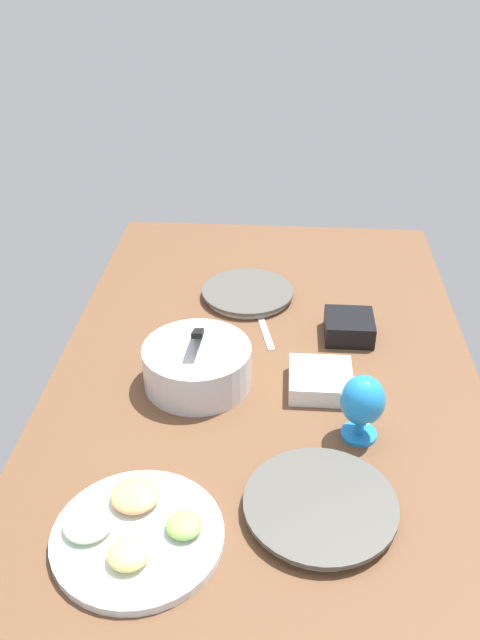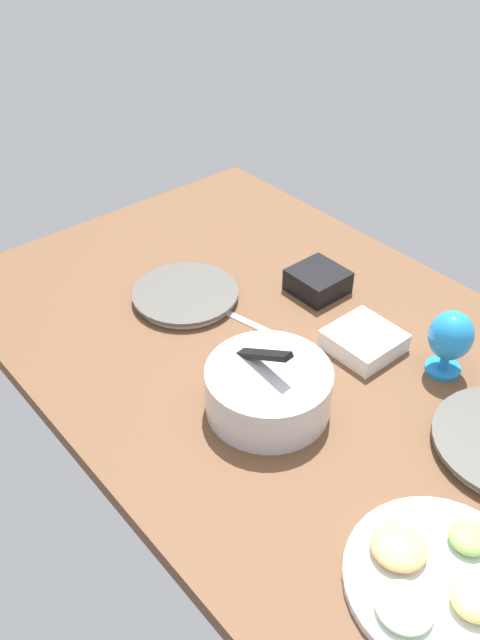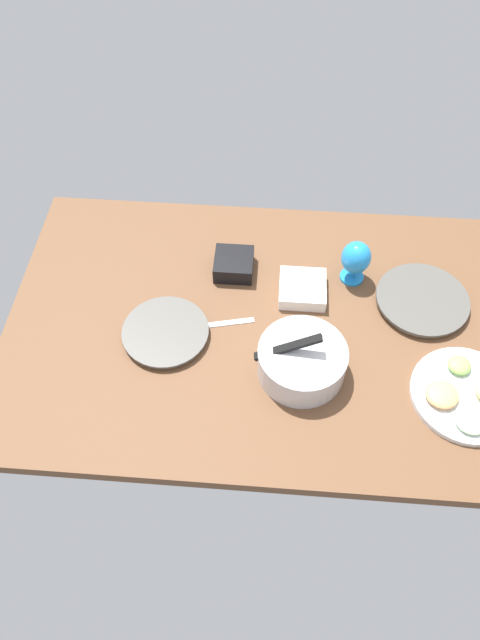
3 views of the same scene
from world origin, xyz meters
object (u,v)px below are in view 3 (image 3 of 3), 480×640
at_px(hurricane_glass_blue, 356,259).
at_px(dinner_plate_right, 166,333).
at_px(square_bowl_black, 234,264).
at_px(dinner_plate_left, 422,301).
at_px(mixing_bowl, 302,360).
at_px(square_bowl_white, 302,288).
at_px(fruit_platter, 465,395).

bearing_deg(hurricane_glass_blue, dinner_plate_right, 25.51).
height_order(dinner_plate_right, square_bowl_black, square_bowl_black).
distance_m(dinner_plate_left, hurricane_glass_blue, 0.25).
bearing_deg(mixing_bowl, dinner_plate_left, -143.66).
height_order(dinner_plate_left, mixing_bowl, mixing_bowl).
xyz_separation_m(mixing_bowl, hurricane_glass_blue, (-0.16, -0.37, 0.04)).
height_order(dinner_plate_left, square_bowl_black, square_bowl_black).
distance_m(mixing_bowl, square_bowl_white, 0.29).
xyz_separation_m(dinner_plate_right, square_bowl_white, (-0.41, -0.20, 0.01)).
bearing_deg(dinner_plate_right, hurricane_glass_blue, -154.49).
relative_size(dinner_plate_left, mixing_bowl, 1.10).
xyz_separation_m(hurricane_glass_blue, square_bowl_black, (0.39, -0.00, -0.06)).
height_order(hurricane_glass_blue, square_bowl_black, hurricane_glass_blue).
relative_size(dinner_plate_left, square_bowl_white, 1.98).
bearing_deg(square_bowl_black, fruit_platter, 148.17).
bearing_deg(square_bowl_black, dinner_plate_right, 56.22).
relative_size(dinner_plate_right, fruit_platter, 0.84).
bearing_deg(mixing_bowl, fruit_platter, 173.13).
bearing_deg(hurricane_glass_blue, square_bowl_white, 25.77).
height_order(dinner_plate_left, square_bowl_white, square_bowl_white).
relative_size(mixing_bowl, square_bowl_white, 1.80).
xyz_separation_m(fruit_platter, square_bowl_white, (0.46, -0.35, 0.01)).
distance_m(fruit_platter, square_bowl_white, 0.58).
distance_m(dinner_plate_right, hurricane_glass_blue, 0.64).
relative_size(fruit_platter, square_bowl_black, 2.48).
bearing_deg(fruit_platter, dinner_plate_right, -9.78).
bearing_deg(square_bowl_black, hurricane_glass_blue, 179.47).
bearing_deg(square_bowl_black, mixing_bowl, 121.25).
height_order(fruit_platter, square_bowl_black, square_bowl_black).
bearing_deg(fruit_platter, mixing_bowl, -6.87).
xyz_separation_m(dinner_plate_left, square_bowl_black, (0.61, -0.09, 0.02)).
relative_size(dinner_plate_right, mixing_bowl, 0.99).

